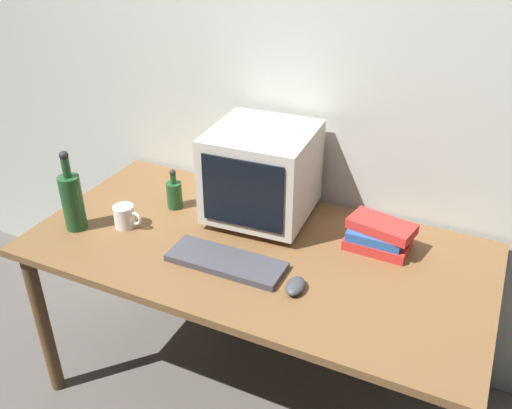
% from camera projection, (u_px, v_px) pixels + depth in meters
% --- Properties ---
extents(ground_plane, '(6.00, 6.00, 0.00)m').
position_uv_depth(ground_plane, '(256.00, 387.00, 2.41)').
color(ground_plane, '#56514C').
extents(back_wall, '(4.00, 0.08, 2.50)m').
position_uv_depth(back_wall, '(309.00, 76.00, 2.16)').
color(back_wall, beige).
rests_on(back_wall, ground).
extents(desk, '(1.69, 0.84, 0.74)m').
position_uv_depth(desk, '(256.00, 264.00, 2.08)').
color(desk, brown).
rests_on(desk, ground).
extents(crt_monitor, '(0.40, 0.41, 0.37)m').
position_uv_depth(crt_monitor, '(262.00, 173.00, 2.13)').
color(crt_monitor, beige).
rests_on(crt_monitor, desk).
extents(keyboard, '(0.42, 0.15, 0.02)m').
position_uv_depth(keyboard, '(226.00, 262.00, 1.94)').
color(keyboard, '#3F3F47').
rests_on(keyboard, desk).
extents(computer_mouse, '(0.07, 0.10, 0.04)m').
position_uv_depth(computer_mouse, '(295.00, 286.00, 1.81)').
color(computer_mouse, '#3F3F47').
rests_on(computer_mouse, desk).
extents(bottle_tall, '(0.08, 0.08, 0.33)m').
position_uv_depth(bottle_tall, '(72.00, 200.00, 2.09)').
color(bottle_tall, '#1E4C23').
rests_on(bottle_tall, desk).
extents(bottle_short, '(0.06, 0.06, 0.17)m').
position_uv_depth(bottle_short, '(174.00, 193.00, 2.26)').
color(bottle_short, '#1E4C23').
rests_on(bottle_short, desk).
extents(book_stack, '(0.25, 0.16, 0.11)m').
position_uv_depth(book_stack, '(378.00, 235.00, 2.01)').
color(book_stack, red).
rests_on(book_stack, desk).
extents(mug, '(0.12, 0.08, 0.09)m').
position_uv_depth(mug, '(125.00, 217.00, 2.14)').
color(mug, white).
rests_on(mug, desk).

